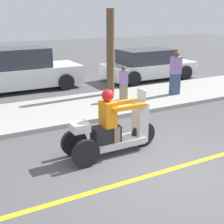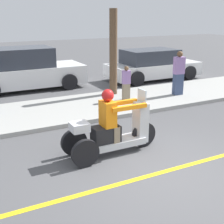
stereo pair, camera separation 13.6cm
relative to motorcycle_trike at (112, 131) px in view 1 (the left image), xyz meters
name	(u,v)px [view 1 (the left image)]	position (x,y,z in m)	size (l,w,h in m)	color
ground_plane	(163,172)	(0.48, -1.23, -0.53)	(60.00, 60.00, 0.00)	#4C4C4F
lane_stripe	(143,177)	(0.00, -1.23, -0.53)	(24.00, 0.12, 0.01)	gold
sidewalk_strip	(75,108)	(0.48, 3.37, -0.47)	(28.00, 2.80, 0.12)	#9E9E99
motorcycle_trike	(112,131)	(0.00, 0.00, 0.00)	(2.18, 0.73, 1.47)	black
spectator_end_of_line	(175,74)	(4.30, 3.11, 0.35)	(0.39, 0.26, 1.57)	#38476B
spectator_by_tree	(124,84)	(2.26, 3.33, 0.15)	(0.31, 0.23, 1.16)	gray
parked_car_lot_center	(20,70)	(-0.35, 6.98, 0.25)	(4.58, 2.02, 1.67)	silver
parked_car_lot_far	(148,65)	(5.30, 6.23, 0.13)	(4.37, 1.94, 1.39)	silver
tree_trunk	(110,53)	(2.27, 4.29, 1.09)	(0.28, 0.28, 3.00)	brown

